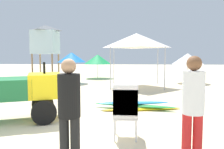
# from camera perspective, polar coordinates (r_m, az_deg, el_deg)

# --- Properties ---
(ground) EXTENTS (80.00, 80.00, 0.00)m
(ground) POSITION_cam_1_polar(r_m,az_deg,el_deg) (4.90, -17.20, -15.25)
(ground) COLOR beige
(utility_cart) EXTENTS (2.81, 2.12, 1.50)m
(utility_cart) POSITION_cam_1_polar(r_m,az_deg,el_deg) (6.19, -24.29, -3.80)
(utility_cart) COLOR #1E6B38
(utility_cart) RESTS_ON ground
(stacked_plastic_chairs) EXTENTS (0.48, 0.48, 1.11)m
(stacked_plastic_chairs) POSITION_cam_1_polar(r_m,az_deg,el_deg) (4.44, 3.46, -8.36)
(stacked_plastic_chairs) COLOR white
(stacked_plastic_chairs) RESTS_ON ground
(surfboard_pile) EXTENTS (2.75, 0.83, 0.24)m
(surfboard_pile) POSITION_cam_1_polar(r_m,az_deg,el_deg) (7.03, 6.24, -7.92)
(surfboard_pile) COLOR yellow
(surfboard_pile) RESTS_ON ground
(lifeguard_near_left) EXTENTS (0.32, 0.32, 1.66)m
(lifeguard_near_left) POSITION_cam_1_polar(r_m,az_deg,el_deg) (3.53, 19.97, -7.06)
(lifeguard_near_left) COLOR red
(lifeguard_near_left) RESTS_ON ground
(lifeguard_near_center) EXTENTS (0.32, 0.32, 1.62)m
(lifeguard_near_center) POSITION_cam_1_polar(r_m,az_deg,el_deg) (3.28, -10.86, -8.22)
(lifeguard_near_center) COLOR black
(lifeguard_near_center) RESTS_ON ground
(popup_canopy) EXTENTS (2.68, 2.68, 2.88)m
(popup_canopy) POSITION_cam_1_polar(r_m,az_deg,el_deg) (12.24, 6.31, 8.61)
(popup_canopy) COLOR #B2B2B7
(popup_canopy) RESTS_ON ground
(lifeguard_tower) EXTENTS (1.98, 1.98, 4.08)m
(lifeguard_tower) POSITION_cam_1_polar(r_m,az_deg,el_deg) (18.52, -16.65, 8.57)
(lifeguard_tower) COLOR olive
(lifeguard_tower) RESTS_ON ground
(beach_umbrella_left) EXTENTS (1.90, 1.90, 1.83)m
(beach_umbrella_left) POSITION_cam_1_polar(r_m,az_deg,el_deg) (14.52, 18.79, 3.82)
(beach_umbrella_left) COLOR beige
(beach_umbrella_left) RESTS_ON ground
(beach_umbrella_mid) EXTENTS (2.05, 2.05, 1.78)m
(beach_umbrella_mid) POSITION_cam_1_polar(r_m,az_deg,el_deg) (16.76, -3.69, 3.90)
(beach_umbrella_mid) COLOR beige
(beach_umbrella_mid) RESTS_ON ground
(beach_umbrella_far) EXTENTS (1.74, 1.74, 1.89)m
(beach_umbrella_far) POSITION_cam_1_polar(r_m,az_deg,el_deg) (13.91, -10.26, 4.35)
(beach_umbrella_far) COLOR beige
(beach_umbrella_far) RESTS_ON ground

